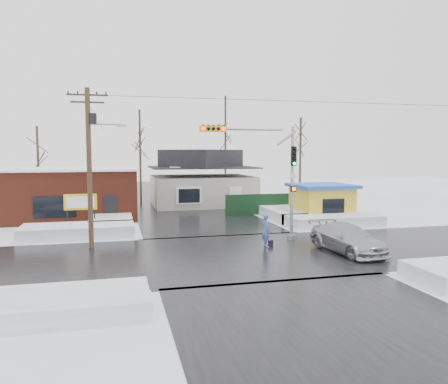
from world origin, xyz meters
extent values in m
plane|color=white|center=(0.00, 0.00, 0.00)|extent=(120.00, 120.00, 0.00)
cube|color=black|center=(0.00, 0.00, 0.01)|extent=(10.00, 120.00, 0.02)
cube|color=black|center=(0.00, 0.00, 0.01)|extent=(120.00, 10.00, 0.02)
cube|color=white|center=(-9.00, 7.00, 0.40)|extent=(7.00, 3.00, 0.80)
cube|color=white|center=(9.00, 7.00, 0.40)|extent=(7.00, 3.00, 0.80)
cube|color=white|center=(-9.00, -7.00, 0.35)|extent=(7.00, 3.00, 0.70)
cube|color=white|center=(-7.00, 12.00, 0.40)|extent=(3.00, 8.00, 0.80)
cube|color=white|center=(7.00, 12.00, 0.40)|extent=(3.00, 8.00, 0.80)
cylinder|color=gray|center=(4.00, 3.00, 3.50)|extent=(0.20, 0.20, 7.00)
cylinder|color=gray|center=(4.00, 3.00, 0.15)|extent=(0.50, 0.50, 0.30)
cylinder|color=gray|center=(1.00, 3.00, 6.80)|extent=(4.60, 0.14, 0.14)
cube|color=gold|center=(-1.00, 3.00, 6.80)|extent=(1.60, 0.28, 0.35)
sphere|color=#FF0C0C|center=(-1.60, 2.84, 6.80)|extent=(0.20, 0.20, 0.20)
sphere|color=#FF0C0C|center=(-0.40, 2.84, 6.80)|extent=(0.20, 0.20, 0.20)
cube|color=black|center=(4.00, 2.80, 5.20)|extent=(0.30, 0.22, 1.20)
sphere|color=#0CE533|center=(4.00, 2.66, 4.75)|extent=(0.18, 0.18, 0.18)
cube|color=black|center=(4.00, 2.80, 3.20)|extent=(0.30, 0.20, 0.35)
cylinder|color=#382619|center=(-8.00, 3.50, 4.50)|extent=(0.28, 0.28, 9.00)
cube|color=#382619|center=(-8.00, 3.50, 8.60)|extent=(2.20, 0.10, 0.10)
cube|color=#382619|center=(-8.00, 3.50, 8.20)|extent=(1.80, 0.10, 0.10)
cylinder|color=black|center=(-7.75, 3.50, 7.30)|extent=(0.44, 0.44, 0.60)
cylinder|color=gray|center=(-7.10, 3.50, 7.00)|extent=(1.80, 0.08, 0.08)
cube|color=gray|center=(-6.20, 3.50, 6.95)|extent=(0.50, 0.22, 0.12)
cube|color=maroon|center=(-11.00, 16.00, 2.00)|extent=(12.00, 8.00, 4.00)
cube|color=white|center=(-11.00, 16.00, 4.05)|extent=(12.20, 8.20, 0.15)
cube|color=black|center=(-11.00, 11.98, 1.40)|extent=(3.00, 0.08, 1.60)
cube|color=black|center=(-7.00, 11.98, 1.10)|extent=(1.00, 0.08, 2.20)
cylinder|color=black|center=(-9.90, 9.50, 0.90)|extent=(0.10, 0.10, 1.80)
cylinder|color=black|center=(-8.10, 9.50, 0.90)|extent=(0.10, 0.10, 1.80)
cube|color=gold|center=(-9.00, 9.50, 2.00)|extent=(2.20, 0.18, 1.10)
cube|color=white|center=(-9.00, 9.39, 2.00)|extent=(1.90, 0.02, 0.80)
cube|color=#B3ADA1|center=(2.00, 22.00, 1.50)|extent=(10.00, 8.00, 3.00)
cube|color=black|center=(2.00, 22.00, 3.90)|extent=(10.40, 8.40, 0.12)
pyramid|color=black|center=(2.00, 22.00, 4.86)|extent=(9.00, 7.00, 1.80)
cube|color=maroon|center=(5.20, 23.00, 4.90)|extent=(0.70, 0.70, 1.40)
cube|color=white|center=(0.00, 17.95, 1.40)|extent=(2.40, 0.12, 1.60)
cube|color=gold|center=(9.50, 10.00, 1.30)|extent=(4.00, 4.00, 2.60)
cube|color=blue|center=(9.50, 10.00, 2.75)|extent=(4.60, 4.60, 0.25)
cube|color=black|center=(9.50, 7.97, 1.30)|extent=(1.80, 0.06, 1.20)
cube|color=black|center=(6.50, 14.00, 0.90)|extent=(8.00, 0.12, 1.80)
cylinder|color=#332821|center=(-4.00, 26.00, 5.00)|extent=(0.24, 0.24, 10.00)
cylinder|color=#332821|center=(6.00, 28.00, 6.00)|extent=(0.24, 0.24, 12.00)
cylinder|color=#332821|center=(12.00, 20.00, 4.50)|extent=(0.24, 0.24, 9.00)
cylinder|color=#332821|center=(-14.00, 24.00, 4.00)|extent=(0.24, 0.24, 8.00)
imported|color=#3E5EB0|center=(1.76, 1.37, 0.95)|extent=(0.49, 0.72, 1.91)
imported|color=#ADAEB4|center=(5.57, -1.04, 0.75)|extent=(2.73, 5.38, 1.49)
cube|color=black|center=(2.05, 1.38, 0.17)|extent=(0.29, 0.15, 0.35)
camera|label=1|loc=(-6.51, -22.08, 5.44)|focal=35.00mm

